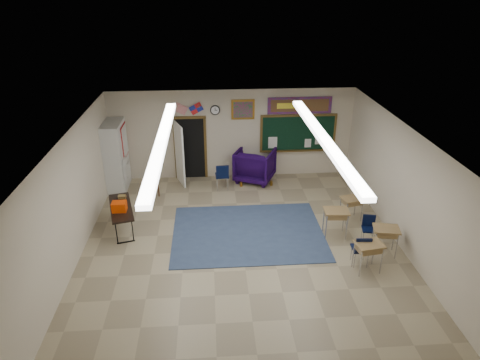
{
  "coord_description": "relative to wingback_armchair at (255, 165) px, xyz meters",
  "views": [
    {
      "loc": [
        -0.72,
        -8.92,
        6.18
      ],
      "look_at": [
        0.04,
        1.5,
        1.24
      ],
      "focal_mm": 32.0,
      "sensor_mm": 36.0,
      "label": 1
    }
  ],
  "objects": [
    {
      "name": "back_wall",
      "position": [
        -0.73,
        0.39,
        0.95
      ],
      "size": [
        8.0,
        0.04,
        3.0
      ],
      "primitive_type": "cube",
      "color": "beige",
      "rests_on": "floor"
    },
    {
      "name": "student_desk_back_right",
      "position": [
        2.72,
        -4.5,
        -0.14
      ],
      "size": [
        0.69,
        0.57,
        0.74
      ],
      "rotation": [
        0.0,
        0.0,
        -0.2
      ],
      "color": "olive",
      "rests_on": "floor"
    },
    {
      "name": "bulletin_board",
      "position": [
        1.47,
        0.36,
        1.9
      ],
      "size": [
        2.1,
        0.05,
        0.55
      ],
      "color": "#9F0D14",
      "rests_on": "back_wall"
    },
    {
      "name": "student_chair_desk_a",
      "position": [
        1.99,
        -4.87,
        -0.14
      ],
      "size": [
        0.43,
        0.43,
        0.82
      ],
      "primitive_type": null,
      "rotation": [
        0.0,
        0.0,
        3.08
      ],
      "color": "black",
      "rests_on": "floor"
    },
    {
      "name": "folding_table",
      "position": [
        -3.9,
        -2.85,
        -0.18
      ],
      "size": [
        0.94,
        1.72,
        0.93
      ],
      "rotation": [
        0.0,
        0.0,
        0.25
      ],
      "color": "black",
      "rests_on": "floor"
    },
    {
      "name": "storage_cabinet",
      "position": [
        -4.44,
        -0.26,
        0.55
      ],
      "size": [
        0.59,
        1.25,
        2.2
      ],
      "color": "beige",
      "rests_on": "floor"
    },
    {
      "name": "floor",
      "position": [
        -0.73,
        -4.11,
        -0.55
      ],
      "size": [
        9.0,
        9.0,
        0.0
      ],
      "primitive_type": "plane",
      "color": "#9B8C6A",
      "rests_on": "ground"
    },
    {
      "name": "student_chair_desk_b",
      "position": [
        2.52,
        -3.96,
        -0.19
      ],
      "size": [
        0.42,
        0.42,
        0.71
      ],
      "primitive_type": null,
      "rotation": [
        0.0,
        0.0,
        -0.21
      ],
      "color": "black",
      "rests_on": "floor"
    },
    {
      "name": "student_desk_front_left",
      "position": [
        1.74,
        -3.6,
        -0.12
      ],
      "size": [
        0.67,
        0.52,
        0.76
      ],
      "rotation": [
        0.0,
        0.0,
        -0.07
      ],
      "color": "olive",
      "rests_on": "floor"
    },
    {
      "name": "student_desk_front_right",
      "position": [
        2.41,
        -2.82,
        -0.16
      ],
      "size": [
        0.66,
        0.56,
        0.69
      ],
      "rotation": [
        0.0,
        0.0,
        0.24
      ],
      "color": "olive",
      "rests_on": "floor"
    },
    {
      "name": "student_chair_reading",
      "position": [
        -1.12,
        -0.59,
        -0.11
      ],
      "size": [
        0.46,
        0.46,
        0.89
      ],
      "primitive_type": null,
      "rotation": [
        0.0,
        0.0,
        3.19
      ],
      "color": "black",
      "rests_on": "floor"
    },
    {
      "name": "student_desk_back_left",
      "position": [
        2.07,
        -5.13,
        -0.13
      ],
      "size": [
        0.68,
        0.55,
        0.74
      ],
      "rotation": [
        0.0,
        0.0,
        0.15
      ],
      "color": "olive",
      "rests_on": "floor"
    },
    {
      "name": "chalkboard",
      "position": [
        1.47,
        0.36,
        0.92
      ],
      "size": [
        2.55,
        0.14,
        1.3
      ],
      "color": "brown",
      "rests_on": "back_wall"
    },
    {
      "name": "doorway",
      "position": [
        -2.23,
        0.24,
        0.51
      ],
      "size": [
        1.1,
        0.89,
        2.16
      ],
      "color": "black",
      "rests_on": "back_wall"
    },
    {
      "name": "wall_flags",
      "position": [
        -2.13,
        0.33,
        1.93
      ],
      "size": [
        1.16,
        0.06,
        0.7
      ],
      "primitive_type": null,
      "color": "red",
      "rests_on": "back_wall"
    },
    {
      "name": "ceiling",
      "position": [
        -0.73,
        -4.11,
        2.45
      ],
      "size": [
        8.0,
        9.0,
        0.04
      ],
      "primitive_type": "cube",
      "color": "silver",
      "rests_on": "back_wall"
    },
    {
      "name": "front_wall",
      "position": [
        -0.73,
        -8.61,
        0.95
      ],
      "size": [
        8.0,
        0.04,
        3.0
      ],
      "primitive_type": "cube",
      "color": "beige",
      "rests_on": "floor"
    },
    {
      "name": "right_wall",
      "position": [
        3.27,
        -4.11,
        0.95
      ],
      "size": [
        0.04,
        9.0,
        3.0
      ],
      "primitive_type": "cube",
      "color": "beige",
      "rests_on": "floor"
    },
    {
      "name": "wingback_armchair",
      "position": [
        0.0,
        0.0,
        0.0
      ],
      "size": [
        1.56,
        1.58,
        1.1
      ],
      "primitive_type": "imported",
      "rotation": [
        0.0,
        0.0,
        2.72
      ],
      "color": "#170533",
      "rests_on": "floor"
    },
    {
      "name": "fluorescent_strips",
      "position": [
        -0.73,
        -4.11,
        2.39
      ],
      "size": [
        3.86,
        6.0,
        0.1
      ],
      "primitive_type": null,
      "color": "white",
      "rests_on": "ceiling"
    },
    {
      "name": "left_wall",
      "position": [
        -4.73,
        -4.11,
        0.95
      ],
      "size": [
        0.04,
        9.0,
        3.0
      ],
      "primitive_type": "cube",
      "color": "beige",
      "rests_on": "floor"
    },
    {
      "name": "framed_art_print",
      "position": [
        -0.38,
        0.36,
        1.8
      ],
      "size": [
        0.75,
        0.05,
        0.65
      ],
      "color": "#9C671E",
      "rests_on": "back_wall"
    },
    {
      "name": "area_rug",
      "position": [
        -0.53,
        -3.31,
        -0.54
      ],
      "size": [
        4.0,
        3.0,
        0.02
      ],
      "primitive_type": "cube",
      "color": "#344563",
      "rests_on": "floor"
    },
    {
      "name": "wooden_stool",
      "position": [
        -3.26,
        -1.02,
        -0.2
      ],
      "size": [
        0.38,
        0.38,
        0.67
      ],
      "color": "#512A18",
      "rests_on": "floor"
    },
    {
      "name": "wall_clock",
      "position": [
        -1.28,
        0.36,
        1.8
      ],
      "size": [
        0.32,
        0.05,
        0.32
      ],
      "color": "black",
      "rests_on": "back_wall"
    }
  ]
}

